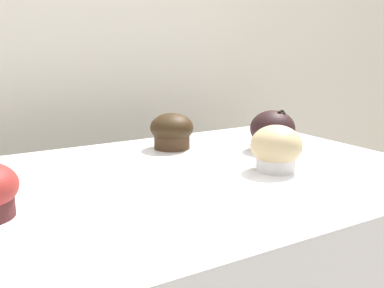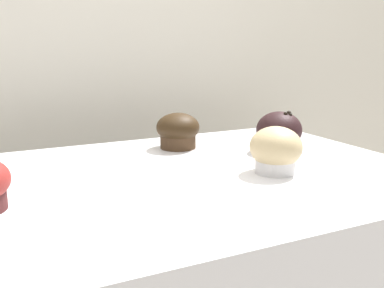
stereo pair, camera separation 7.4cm
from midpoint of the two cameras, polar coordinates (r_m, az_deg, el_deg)
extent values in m
cube|color=beige|center=(1.37, -16.86, 0.77)|extent=(3.20, 0.10, 1.80)
cylinder|color=#362410|center=(1.02, 8.09, 0.58)|extent=(0.08, 0.08, 0.05)
ellipsoid|color=black|center=(1.01, 8.13, 1.93)|extent=(0.10, 0.10, 0.08)
sphere|color=black|center=(1.00, 9.49, 3.82)|extent=(0.01, 0.01, 0.01)
sphere|color=black|center=(1.01, 9.30, 4.02)|extent=(0.01, 0.01, 0.01)
sphere|color=black|center=(0.99, 8.94, 3.92)|extent=(0.01, 0.01, 0.01)
cylinder|color=silver|center=(0.85, 8.15, -1.80)|extent=(0.07, 0.07, 0.05)
ellipsoid|color=tan|center=(0.85, 8.20, -0.18)|extent=(0.10, 0.10, 0.08)
cylinder|color=#422D1C|center=(1.02, -4.65, 0.75)|extent=(0.08, 0.08, 0.05)
ellipsoid|color=#2F2010|center=(1.02, -4.67, 2.08)|extent=(0.10, 0.10, 0.07)
camera|label=1|loc=(0.04, -92.46, -0.56)|focal=42.00mm
camera|label=2|loc=(0.04, 87.54, 0.56)|focal=42.00mm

